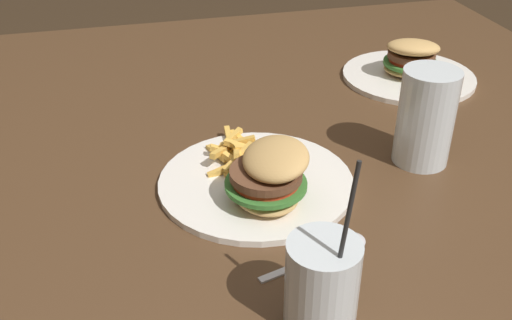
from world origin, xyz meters
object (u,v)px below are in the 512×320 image
at_px(meal_plate_near, 261,177).
at_px(juice_glass, 322,286).
at_px(spoon, 343,245).
at_px(meal_plate_far, 410,67).
at_px(beer_glass, 426,118).

relative_size(meal_plate_near, juice_glass, 1.42).
relative_size(spoon, meal_plate_far, 0.58).
relative_size(beer_glass, juice_glass, 0.72).
bearing_deg(meal_plate_far, meal_plate_near, -50.83).
relative_size(beer_glass, spoon, 0.98).
height_order(beer_glass, meal_plate_far, beer_glass).
distance_m(beer_glass, meal_plate_far, 0.33).
xyz_separation_m(meal_plate_near, meal_plate_far, (-0.33, 0.40, -0.00)).
bearing_deg(beer_glass, spoon, -48.53).
bearing_deg(spoon, meal_plate_near, 99.65).
distance_m(meal_plate_near, meal_plate_far, 0.52).
xyz_separation_m(meal_plate_near, beer_glass, (-0.03, 0.27, 0.05)).
bearing_deg(juice_glass, beer_glass, 136.56).
bearing_deg(meal_plate_near, spoon, 25.18).
xyz_separation_m(meal_plate_near, juice_glass, (0.26, 0.00, 0.02)).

